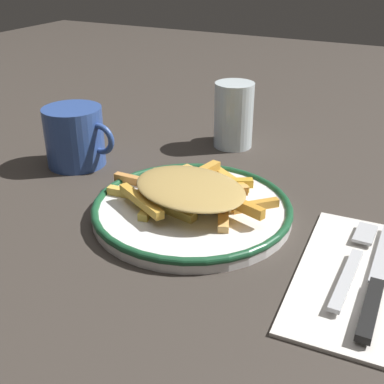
# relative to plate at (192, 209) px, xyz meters

# --- Properties ---
(ground_plane) EXTENTS (2.60, 2.60, 0.00)m
(ground_plane) POSITION_rel_plate_xyz_m (0.00, 0.00, -0.01)
(ground_plane) COLOR #3A332D
(plate) EXTENTS (0.25, 0.25, 0.02)m
(plate) POSITION_rel_plate_xyz_m (0.00, 0.00, 0.00)
(plate) COLOR white
(plate) RESTS_ON ground_plane
(fries_heap) EXTENTS (0.23, 0.19, 0.04)m
(fries_heap) POSITION_rel_plate_xyz_m (-0.01, 0.00, 0.03)
(fries_heap) COLOR #F0BB4F
(fries_heap) RESTS_ON plate
(napkin) EXTENTS (0.17, 0.25, 0.01)m
(napkin) POSITION_rel_plate_xyz_m (0.23, -0.04, -0.01)
(napkin) COLOR silver
(napkin) RESTS_ON ground_plane
(fork) EXTENTS (0.02, 0.18, 0.01)m
(fork) POSITION_rel_plate_xyz_m (0.21, -0.03, 0.00)
(fork) COLOR silver
(fork) RESTS_ON napkin
(knife) EXTENTS (0.02, 0.21, 0.01)m
(knife) POSITION_rel_plate_xyz_m (0.23, -0.06, 0.00)
(knife) COLOR black
(knife) RESTS_ON napkin
(water_glass) EXTENTS (0.07, 0.07, 0.11)m
(water_glass) POSITION_rel_plate_xyz_m (-0.05, 0.25, 0.04)
(water_glass) COLOR silver
(water_glass) RESTS_ON ground_plane
(coffee_mug) EXTENTS (0.12, 0.09, 0.09)m
(coffee_mug) POSITION_rel_plate_xyz_m (-0.24, 0.07, 0.04)
(coffee_mug) COLOR #304E98
(coffee_mug) RESTS_ON ground_plane
(salt_shaker) EXTENTS (0.03, 0.03, 0.07)m
(salt_shaker) POSITION_rel_plate_xyz_m (-0.07, 0.27, 0.03)
(salt_shaker) COLOR silver
(salt_shaker) RESTS_ON ground_plane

